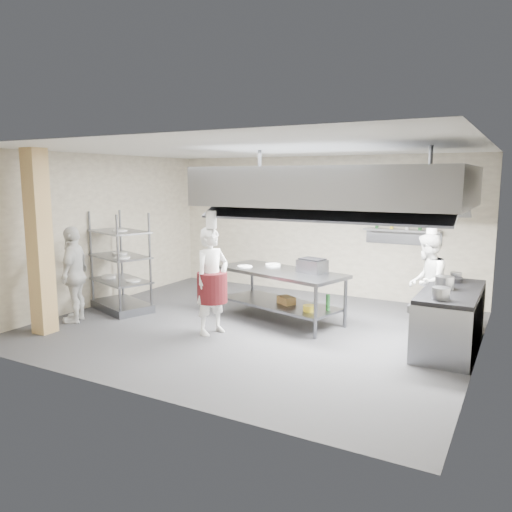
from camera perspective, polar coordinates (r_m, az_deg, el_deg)
The scene contains 23 objects.
floor at distance 8.63m, azimuth -0.28°, elevation -8.14°, with size 7.00×7.00×0.00m, color #2F2F31.
ceiling at distance 8.27m, azimuth -0.29°, elevation 12.17°, with size 7.00×7.00×0.00m, color silver.
wall_back at distance 11.02m, azimuth 7.32°, elevation 3.47°, with size 7.00×7.00×0.00m, color gray.
wall_left at distance 10.46m, azimuth -17.32°, elevation 2.85°, with size 6.00×6.00×0.00m, color gray.
wall_right at distance 7.31m, azimuth 24.48°, elevation -0.00°, with size 6.00×6.00×0.00m, color gray.
column at distance 8.77m, azimuth -23.50°, elevation 1.42°, with size 0.30×0.30×3.00m, color tan.
exhaust_hood at distance 8.08m, azimuth 9.28°, elevation 7.87°, with size 4.00×2.50×0.60m, color gray.
hood_strip_a at distance 8.44m, azimuth 3.43°, elevation 5.83°, with size 1.60×0.12×0.04m, color white.
hood_strip_b at distance 7.84m, azimuth 15.45°, elevation 5.30°, with size 1.60×0.12×0.04m, color white.
wall_shelf at distance 10.35m, azimuth 16.31°, elevation 2.83°, with size 1.50×0.28×0.04m, color gray.
island at distance 8.97m, azimuth 2.77°, elevation -4.48°, with size 2.38×0.99×0.91m, color slate, non-canonical shape.
island_worktop at distance 8.88m, azimuth 2.79°, elevation -1.81°, with size 2.38×0.99×0.06m, color gray.
island_undershelf at distance 9.01m, azimuth 2.76°, elevation -5.44°, with size 2.19×0.89×0.04m, color slate.
pass_rack at distance 9.88m, azimuth -15.27°, elevation -0.62°, with size 1.26×0.74×1.89m, color slate, non-canonical shape.
cooking_range at distance 8.05m, azimuth 21.27°, elevation -6.91°, with size 0.80×2.00×0.84m, color slate.
range_top at distance 7.95m, azimuth 21.45°, elevation -3.78°, with size 0.78×1.96×0.06m, color black.
chef_head at distance 8.13m, azimuth -5.04°, elevation -2.88°, with size 0.64×0.42×1.75m, color white.
chef_line at distance 8.73m, azimuth 18.93°, elevation -2.88°, with size 0.80×0.62×1.64m, color silver.
chef_plating at distance 9.36m, azimuth -20.04°, elevation -1.97°, with size 1.00×0.42×1.70m, color silver.
griddle at distance 8.69m, azimuth 6.44°, elevation -1.15°, with size 0.45×0.35×0.22m, color slate.
wicker_basket at distance 8.89m, azimuth 3.48°, elevation -5.06°, with size 0.31×0.21×0.13m, color #8F5E39.
stockpot at distance 7.92m, azimuth 20.73°, elevation -2.86°, with size 0.27×0.27×0.19m, color gray.
plate_stack at distance 9.95m, azimuth -15.19°, elevation -2.56°, with size 0.28×0.28×0.05m, color white.
Camera 1 is at (4.00, -7.22, 2.53)m, focal length 35.00 mm.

